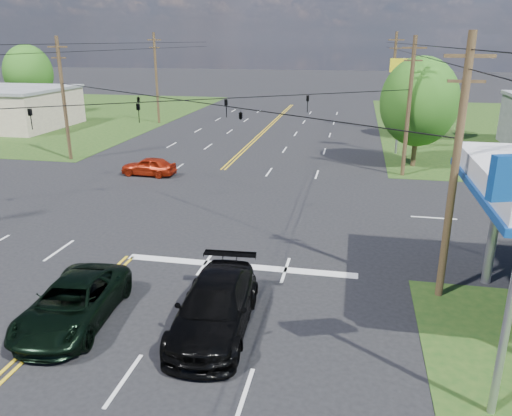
% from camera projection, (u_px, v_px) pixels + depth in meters
% --- Properties ---
extents(ground, '(280.00, 280.00, 0.00)m').
position_uv_depth(ground, '(188.00, 203.00, 29.69)').
color(ground, black).
rests_on(ground, ground).
extents(grass_nw, '(46.00, 48.00, 0.03)m').
position_uv_depth(grass_nw, '(14.00, 113.00, 65.93)').
color(grass_nw, '#1B3E13').
rests_on(grass_nw, ground).
extents(stop_bar, '(10.00, 0.50, 0.02)m').
position_uv_depth(stop_bar, '(239.00, 266.00, 21.33)').
color(stop_bar, silver).
rests_on(stop_bar, ground).
extents(pole_se, '(1.60, 0.28, 9.50)m').
position_uv_depth(pole_se, '(455.00, 169.00, 17.34)').
color(pole_se, '#3E2B1A').
rests_on(pole_se, ground).
extents(pole_nw, '(1.60, 0.28, 9.50)m').
position_uv_depth(pole_nw, '(64.00, 98.00, 38.90)').
color(pole_nw, '#3E2B1A').
rests_on(pole_nw, ground).
extents(pole_ne, '(1.60, 0.28, 9.50)m').
position_uv_depth(pole_ne, '(409.00, 106.00, 34.07)').
color(pole_ne, '#3E2B1A').
rests_on(pole_ne, ground).
extents(pole_left_far, '(1.60, 0.28, 10.00)m').
position_uv_depth(pole_left_far, '(156.00, 77.00, 56.47)').
color(pole_left_far, '#3E2B1A').
rests_on(pole_left_far, ground).
extents(pole_right_far, '(1.60, 0.28, 10.00)m').
position_uv_depth(pole_right_far, '(393.00, 81.00, 51.64)').
color(pole_right_far, '#3E2B1A').
rests_on(pole_right_far, ground).
extents(span_wire_signals, '(26.00, 18.00, 1.13)m').
position_uv_depth(span_wire_signals, '(183.00, 100.00, 27.78)').
color(span_wire_signals, black).
rests_on(span_wire_signals, ground).
extents(power_lines, '(26.04, 100.00, 0.64)m').
position_uv_depth(power_lines, '(168.00, 52.00, 25.09)').
color(power_lines, black).
rests_on(power_lines, ground).
extents(tree_right_a, '(5.70, 5.70, 8.18)m').
position_uv_depth(tree_right_a, '(419.00, 102.00, 36.68)').
color(tree_right_a, '#3E2B1A').
rests_on(tree_right_a, ground).
extents(tree_right_b, '(4.94, 4.94, 7.09)m').
position_uv_depth(tree_right_b, '(432.00, 95.00, 47.58)').
color(tree_right_b, '#3E2B1A').
rests_on(tree_right_b, ground).
extents(tree_far_l, '(6.08, 6.08, 8.72)m').
position_uv_depth(tree_far_l, '(28.00, 73.00, 63.71)').
color(tree_far_l, '#3E2B1A').
rests_on(tree_far_l, ground).
extents(pickup_dkgreen, '(2.95, 5.58, 1.49)m').
position_uv_depth(pickup_dkgreen, '(73.00, 303.00, 16.86)').
color(pickup_dkgreen, black).
rests_on(pickup_dkgreen, ground).
extents(suv_black, '(2.68, 5.92, 1.68)m').
position_uv_depth(suv_black, '(215.00, 307.00, 16.44)').
color(suv_black, black).
rests_on(suv_black, ground).
extents(sedan_red, '(3.97, 1.79, 1.32)m').
position_uv_depth(sedan_red, '(149.00, 166.00, 35.48)').
color(sedan_red, '#9D200B').
rests_on(sedan_red, ground).
extents(polesign_ne, '(2.16, 0.29, 7.84)m').
position_uv_depth(polesign_ne, '(402.00, 80.00, 40.54)').
color(polesign_ne, '#A5A5AA').
rests_on(polesign_ne, ground).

